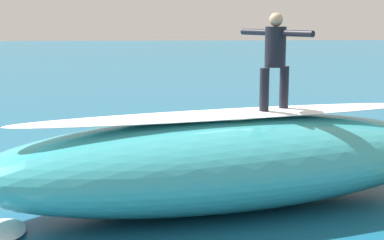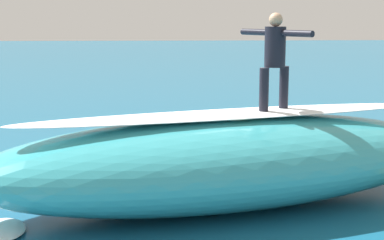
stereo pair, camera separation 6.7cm
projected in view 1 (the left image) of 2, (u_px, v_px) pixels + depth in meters
name	position (u px, v px, depth m)	size (l,w,h in m)	color
ground_plane	(202.00, 179.00, 11.59)	(120.00, 120.00, 0.00)	#196084
wave_crest	(226.00, 161.00, 9.91)	(8.47, 2.82, 1.53)	teal
wave_foam_lip	(227.00, 114.00, 9.76)	(7.20, 0.99, 0.08)	white
surfboard_riding	(274.00, 112.00, 10.03)	(2.27, 0.56, 0.06)	#EAE5C6
surfer_riding	(275.00, 54.00, 9.85)	(1.02, 1.31, 1.65)	black
surfboard_paddling	(125.00, 168.00, 12.31)	(2.23, 0.54, 0.07)	#33B2D1
surfer_paddling	(122.00, 161.00, 12.16)	(1.07, 1.69, 0.33)	black
foam_patch_mid	(0.00, 231.00, 8.72)	(1.04, 0.76, 0.10)	white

